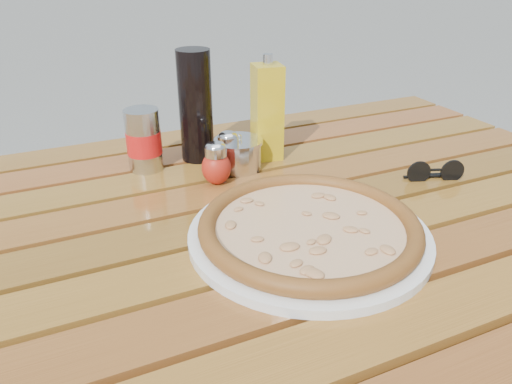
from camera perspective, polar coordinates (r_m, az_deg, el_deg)
name	(u,v)px	position (r m, az deg, el deg)	size (l,w,h in m)	color
table	(261,252)	(0.86, 0.56, -6.87)	(1.40, 0.90, 0.75)	#37210C
plate	(309,235)	(0.75, 6.07, -4.94)	(0.36, 0.36, 0.01)	silver
pizza	(309,226)	(0.74, 6.13, -3.91)	(0.45, 0.45, 0.03)	beige
pepper_shaker	(216,164)	(0.91, -4.58, 3.24)	(0.07, 0.07, 0.08)	red
oregano_shaker	(229,152)	(0.96, -3.16, 4.55)	(0.07, 0.07, 0.08)	#3E421A
dark_bottle	(196,106)	(1.00, -6.92, 9.70)	(0.07, 0.07, 0.22)	black
soda_can	(144,141)	(0.98, -12.69, 5.75)	(0.09, 0.09, 0.12)	#B9B9BD
olive_oil_cruet	(267,112)	(1.00, 1.28, 9.13)	(0.06, 0.06, 0.21)	gold
parmesan_tin	(238,154)	(0.97, -2.02, 4.41)	(0.10, 0.10, 0.07)	silver
sunglasses	(435,172)	(0.99, 19.76, 2.12)	(0.11, 0.05, 0.04)	black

